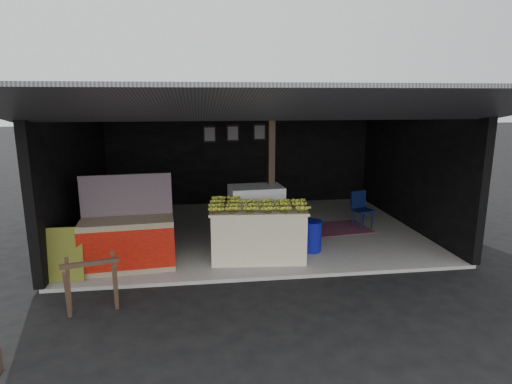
{
  "coord_description": "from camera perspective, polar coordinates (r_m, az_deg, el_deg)",
  "views": [
    {
      "loc": [
        -1.11,
        -6.22,
        2.83
      ],
      "look_at": [
        -0.05,
        1.53,
        1.1
      ],
      "focal_mm": 30.0,
      "sensor_mm": 36.0,
      "label": 1
    }
  ],
  "objects": [
    {
      "name": "ground",
      "position": [
        6.92,
        2.2,
        -11.68
      ],
      "size": [
        80.0,
        80.0,
        0.0
      ],
      "primitive_type": "plane",
      "color": "black",
      "rests_on": "ground"
    },
    {
      "name": "concrete_slab",
      "position": [
        9.22,
        -0.48,
        -5.2
      ],
      "size": [
        7.0,
        5.0,
        0.06
      ],
      "primitive_type": "cube",
      "color": "gray",
      "rests_on": "ground"
    },
    {
      "name": "shophouse",
      "position": [
        9.13,
        -0.75,
        7.88
      ],
      "size": [
        7.4,
        7.29,
        3.02
      ],
      "color": "black",
      "rests_on": "ground"
    },
    {
      "name": "banana_table",
      "position": [
        7.55,
        0.25,
        -5.36
      ],
      "size": [
        1.73,
        1.15,
        0.91
      ],
      "rotation": [
        0.0,
        0.0,
        -0.09
      ],
      "color": "silver",
      "rests_on": "concrete_slab"
    },
    {
      "name": "banana_pile",
      "position": [
        7.4,
        0.26,
        -1.34
      ],
      "size": [
        1.6,
        1.04,
        0.18
      ],
      "primitive_type": null,
      "rotation": [
        0.0,
        0.0,
        -0.09
      ],
      "color": "yellow",
      "rests_on": "banana_table"
    },
    {
      "name": "white_crate",
      "position": [
        8.28,
        0.0,
        -3.02
      ],
      "size": [
        1.06,
        0.76,
        1.12
      ],
      "rotation": [
        0.0,
        0.0,
        0.08
      ],
      "color": "white",
      "rests_on": "concrete_slab"
    },
    {
      "name": "neighbor_stall",
      "position": [
        7.39,
        -16.67,
        -6.28
      ],
      "size": [
        1.53,
        0.79,
        1.53
      ],
      "rotation": [
        0.0,
        0.0,
        0.08
      ],
      "color": "#998466",
      "rests_on": "concrete_slab"
    },
    {
      "name": "green_signboard",
      "position": [
        7.22,
        -24.26,
        -7.63
      ],
      "size": [
        0.57,
        0.14,
        0.85
      ],
      "primitive_type": "cube",
      "rotation": [
        -0.12,
        0.0,
        0.0
      ],
      "color": "black",
      "rests_on": "concrete_slab"
    },
    {
      "name": "sawhorse",
      "position": [
        6.21,
        -21.1,
        -10.89
      ],
      "size": [
        0.77,
        0.76,
        0.72
      ],
      "rotation": [
        0.0,
        0.0,
        0.24
      ],
      "color": "#483124",
      "rests_on": "ground"
    },
    {
      "name": "water_barrel",
      "position": [
        7.96,
        7.39,
        -5.94
      ],
      "size": [
        0.37,
        0.37,
        0.54
      ],
      "primitive_type": "cylinder",
      "color": "#0D128F",
      "rests_on": "concrete_slab"
    },
    {
      "name": "plastic_chair",
      "position": [
        9.56,
        13.77,
        -1.86
      ],
      "size": [
        0.46,
        0.46,
        0.79
      ],
      "rotation": [
        0.0,
        0.0,
        0.28
      ],
      "color": "#0A153C",
      "rests_on": "concrete_slab"
    },
    {
      "name": "magenta_rug",
      "position": [
        9.42,
        10.26,
        -4.8
      ],
      "size": [
        1.61,
        1.18,
        0.01
      ],
      "primitive_type": "cube",
      "rotation": [
        0.0,
        0.0,
        0.12
      ],
      "color": "maroon",
      "rests_on": "concrete_slab"
    },
    {
      "name": "picture_frames",
      "position": [
        11.19,
        -2.93,
        7.84
      ],
      "size": [
        1.62,
        0.04,
        0.46
      ],
      "color": "black",
      "rests_on": "shophouse"
    }
  ]
}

